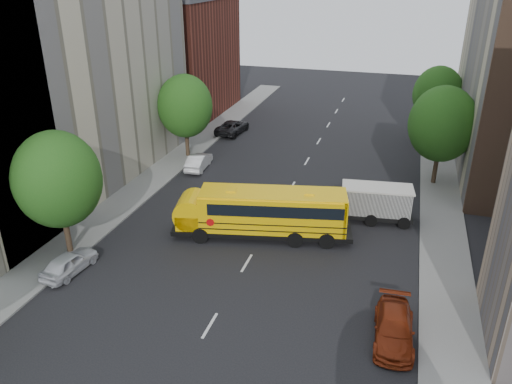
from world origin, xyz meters
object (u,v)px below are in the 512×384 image
at_px(street_tree_5, 438,94).
at_px(school_bus, 260,211).
at_px(street_tree_1, 58,180).
at_px(parked_car_3, 394,328).
at_px(street_tree_4, 442,124).
at_px(street_tree_2, 185,106).
at_px(parked_car_0, 69,263).
at_px(parked_car_2, 232,127).
at_px(safari_truck, 370,202).
at_px(parked_car_1, 199,161).

bearing_deg(street_tree_5, school_bus, -114.48).
bearing_deg(school_bus, street_tree_1, -165.31).
bearing_deg(street_tree_1, parked_car_3, -6.67).
bearing_deg(street_tree_4, school_bus, -131.72).
height_order(street_tree_2, street_tree_4, street_tree_4).
bearing_deg(parked_car_0, parked_car_2, -84.83).
xyz_separation_m(street_tree_1, parked_car_3, (19.80, -2.32, -4.29)).
bearing_deg(safari_truck, street_tree_4, 53.55).
xyz_separation_m(school_bus, parked_car_1, (-8.63, 9.97, -1.18)).
xyz_separation_m(street_tree_2, parked_car_3, (19.80, -20.32, -4.17)).
bearing_deg(parked_car_0, parked_car_3, -175.53).
bearing_deg(street_tree_4, parked_car_2, 158.65).
xyz_separation_m(school_bus, parked_car_3, (8.97, -7.79, -1.19)).
bearing_deg(school_bus, safari_truck, 21.82).
bearing_deg(safari_truck, street_tree_2, 148.14).
height_order(safari_truck, parked_car_2, safari_truck).
bearing_deg(street_tree_4, parked_car_0, -135.95).
xyz_separation_m(school_bus, parked_car_0, (-9.43, -7.40, -1.20)).
bearing_deg(parked_car_1, street_tree_2, -54.44).
bearing_deg(street_tree_4, safari_truck, -119.32).
bearing_deg(parked_car_1, street_tree_4, -177.80).
relative_size(street_tree_2, street_tree_5, 1.03).
height_order(school_bus, parked_car_0, school_bus).
xyz_separation_m(safari_truck, parked_car_1, (-15.28, 5.50, -0.69)).
bearing_deg(parked_car_2, parked_car_0, 94.13).
xyz_separation_m(street_tree_4, safari_truck, (-4.52, -8.05, -3.72)).
bearing_deg(school_bus, parked_car_0, -154.01).
bearing_deg(street_tree_1, school_bus, 26.81).
xyz_separation_m(street_tree_5, safari_truck, (-4.52, -20.05, -3.35)).
bearing_deg(parked_car_3, parked_car_1, 131.76).
bearing_deg(parked_car_1, safari_truck, 155.06).
bearing_deg(street_tree_2, street_tree_1, -90.00).
distance_m(street_tree_5, parked_car_0, 38.21).
height_order(street_tree_5, parked_car_2, street_tree_5).
relative_size(street_tree_2, parked_car_2, 1.54).
xyz_separation_m(street_tree_4, school_bus, (-11.17, -12.52, -3.23)).
distance_m(street_tree_4, street_tree_5, 12.01).
relative_size(parked_car_0, parked_car_3, 0.83).
height_order(school_bus, parked_car_3, school_bus).
bearing_deg(parked_car_2, street_tree_4, 163.28).
bearing_deg(parked_car_0, street_tree_2, -80.30).
relative_size(safari_truck, parked_car_3, 1.37).
height_order(parked_car_0, parked_car_3, parked_car_3).
height_order(street_tree_1, parked_car_1, street_tree_1).
bearing_deg(parked_car_2, parked_car_3, 127.34).
xyz_separation_m(parked_car_0, parked_car_1, (0.80, 17.37, 0.02)).
height_order(street_tree_1, street_tree_2, street_tree_1).
relative_size(street_tree_5, parked_car_3, 1.65).
relative_size(safari_truck, parked_car_0, 1.64).
relative_size(school_bus, safari_truck, 1.93).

